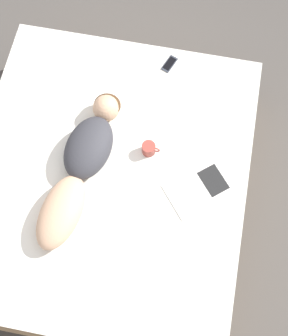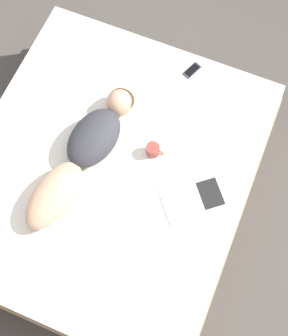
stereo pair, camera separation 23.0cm
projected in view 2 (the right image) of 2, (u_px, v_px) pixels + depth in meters
name	position (u px, v px, depth m)	size (l,w,h in m)	color
ground_plane	(113.00, 192.00, 3.82)	(12.00, 12.00, 0.00)	#4C4742
bed	(111.00, 181.00, 3.56)	(2.00, 2.29, 0.57)	tan
person	(84.00, 153.00, 3.23)	(0.44, 1.22, 0.21)	tan
open_magazine	(196.00, 198.00, 3.21)	(0.53, 0.51, 0.01)	silver
coffee_mug	(153.00, 150.00, 3.29)	(0.13, 0.10, 0.09)	#993D33
cell_phone	(192.00, 70.00, 3.57)	(0.12, 0.16, 0.01)	#333842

